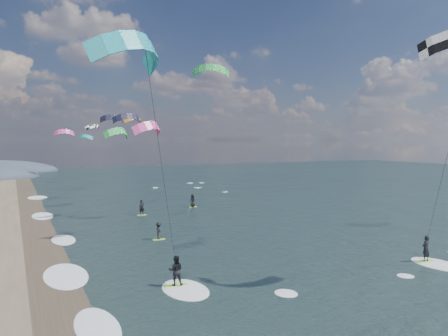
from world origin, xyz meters
name	(u,v)px	position (x,y,z in m)	size (l,w,h in m)	color
ground	(357,334)	(0.00, 0.00, 0.00)	(260.00, 260.00, 0.00)	black
wet_sand_strip	(60,303)	(-12.00, 10.00, 0.00)	(3.00, 240.00, 0.00)	#382D23
kitesurfer_near_b	(158,131)	(-7.72, 5.53, 9.38)	(7.22, 9.26, 14.19)	#A6F02A
far_kitesurfers	(169,212)	(1.54, 31.27, 0.85)	(10.95, 17.38, 1.82)	#A6F02A
bg_kite_field	(112,120)	(0.22, 54.73, 12.02)	(15.35, 72.32, 8.26)	#D83F8C
shoreline_surf	(72,276)	(-10.80, 14.75, 0.00)	(2.40, 79.40, 0.11)	white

